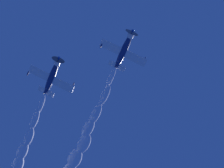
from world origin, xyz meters
TOP-DOWN VIEW (x-y plane):
  - airplane_lead at (1.98, 6.14)m, footprint 8.68×9.43m
  - airplane_left_wingman at (7.18, 20.43)m, footprint 8.70×9.35m
  - smoke_trail_lead at (26.47, 16.46)m, footprint 31.95×15.24m

SIDE VIEW (x-z plane):
  - smoke_trail_lead at x=26.47m, z-range 69.23..73.94m
  - airplane_left_wingman at x=7.18m, z-range 70.61..74.07m
  - airplane_lead at x=1.98m, z-range 71.80..74.99m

